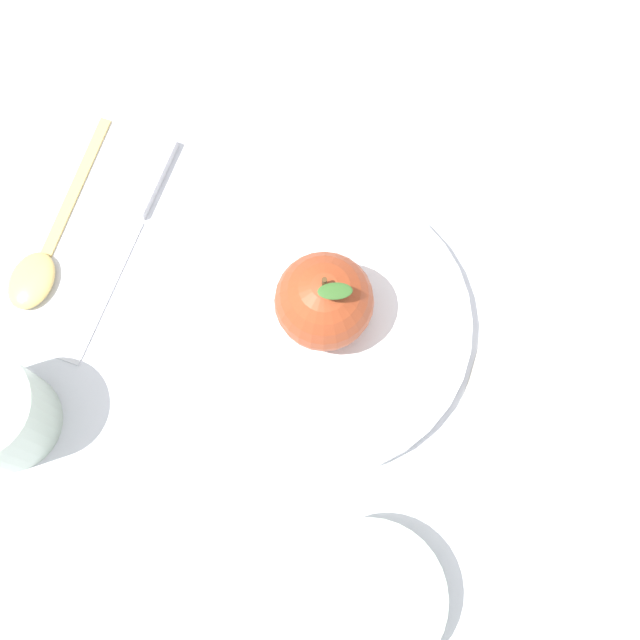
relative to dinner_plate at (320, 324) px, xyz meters
name	(u,v)px	position (x,y,z in m)	size (l,w,h in m)	color
ground_plane	(281,306)	(-0.03, -0.01, -0.01)	(2.40, 2.40, 0.00)	silver
dinner_plate	(320,324)	(0.00, 0.00, 0.00)	(0.23, 0.23, 0.02)	white
apple	(324,301)	(0.00, 0.00, 0.04)	(0.07, 0.07, 0.08)	#9E3D1E
side_bowl	(368,598)	(0.16, -0.11, 0.01)	(0.11, 0.11, 0.03)	#B2C6B2
knife	(128,228)	(-0.16, -0.05, -0.01)	(0.10, 0.18, 0.01)	silver
spoon	(42,258)	(-0.19, -0.12, -0.01)	(0.10, 0.16, 0.01)	#D8B766
linen_napkin	(555,405)	(0.17, 0.08, -0.01)	(0.13, 0.15, 0.00)	silver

